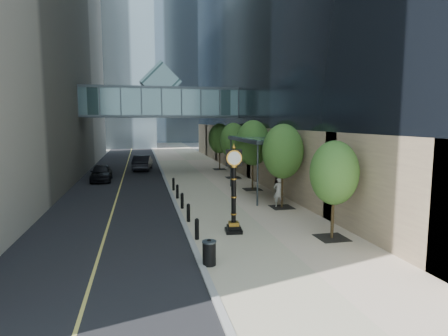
{
  "coord_description": "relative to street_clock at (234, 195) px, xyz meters",
  "views": [
    {
      "loc": [
        -5.16,
        -12.72,
        5.61
      ],
      "look_at": [
        -0.7,
        7.33,
        3.01
      ],
      "focal_mm": 30.0,
      "sensor_mm": 36.0,
      "label": 1
    }
  ],
  "objects": [
    {
      "name": "road",
      "position": [
        -6.25,
        35.12,
        -1.93
      ],
      "size": [
        8.0,
        180.0,
        0.02
      ],
      "primitive_type": "cube",
      "color": "black",
      "rests_on": "ground"
    },
    {
      "name": "sidewalk",
      "position": [
        1.75,
        35.12,
        -1.91
      ],
      "size": [
        8.0,
        180.0,
        0.06
      ],
      "primitive_type": "cube",
      "color": "tan",
      "rests_on": "ground"
    },
    {
      "name": "car_near",
      "position": [
        -8.09,
        18.54,
        -1.14
      ],
      "size": [
        1.95,
        4.62,
        1.56
      ],
      "primitive_type": "imported",
      "rotation": [
        0.0,
        0.0,
        0.02
      ],
      "color": "black",
      "rests_on": "road"
    },
    {
      "name": "pedestrian",
      "position": [
        4.21,
        4.82,
        -0.91
      ],
      "size": [
        0.77,
        0.57,
        1.94
      ],
      "primitive_type": "imported",
      "rotation": [
        0.0,
        0.0,
        2.99
      ],
      "color": "#BAB4AB",
      "rests_on": "sidewalk"
    },
    {
      "name": "distant_tower_c",
      "position": [
        -5.25,
        115.12,
        30.56
      ],
      "size": [
        22.0,
        22.0,
        65.0
      ],
      "primitive_type": "cube",
      "color": "#ADC9D9",
      "rests_on": "ground"
    },
    {
      "name": "car_far",
      "position": [
        -4.28,
        25.78,
        -1.07
      ],
      "size": [
        2.39,
        5.32,
        1.7
      ],
      "primitive_type": "imported",
      "rotation": [
        0.0,
        0.0,
        3.02
      ],
      "color": "black",
      "rests_on": "road"
    },
    {
      "name": "bollard_row",
      "position": [
        -1.95,
        4.12,
        -1.43
      ],
      "size": [
        0.2,
        16.2,
        0.9
      ],
      "color": "black",
      "rests_on": "sidewalk"
    },
    {
      "name": "curb",
      "position": [
        -2.25,
        35.12,
        -1.91
      ],
      "size": [
        0.25,
        180.0,
        0.07
      ],
      "primitive_type": "cube",
      "color": "gray",
      "rests_on": "ground"
    },
    {
      "name": "street_trees",
      "position": [
        4.35,
        11.9,
        1.69
      ],
      "size": [
        2.73,
        28.41,
        5.6
      ],
      "color": "black",
      "rests_on": "sidewalk"
    },
    {
      "name": "street_clock",
      "position": [
        0.0,
        0.0,
        0.0
      ],
      "size": [
        0.89,
        0.89,
        4.34
      ],
      "rotation": [
        0.0,
        0.0,
        -0.1
      ],
      "color": "black",
      "rests_on": "sidewalk"
    },
    {
      "name": "ground",
      "position": [
        0.75,
        -4.88,
        -1.94
      ],
      "size": [
        320.0,
        320.0,
        0.0
      ],
      "primitive_type": "plane",
      "color": "gray",
      "rests_on": "ground"
    },
    {
      "name": "entrance_canopy",
      "position": [
        4.23,
        9.12,
        2.25
      ],
      "size": [
        3.0,
        8.0,
        4.38
      ],
      "color": "#383F44",
      "rests_on": "ground"
    },
    {
      "name": "skywalk",
      "position": [
        -2.25,
        23.12,
        5.77
      ],
      "size": [
        17.0,
        4.2,
        5.8
      ],
      "color": "slate",
      "rests_on": "ground"
    },
    {
      "name": "trash_bin",
      "position": [
        -1.95,
        -3.92,
        -1.43
      ],
      "size": [
        0.6,
        0.6,
        0.9
      ],
      "primitive_type": "cylinder",
      "rotation": [
        0.0,
        0.0,
        0.16
      ],
      "color": "black",
      "rests_on": "sidewalk"
    }
  ]
}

